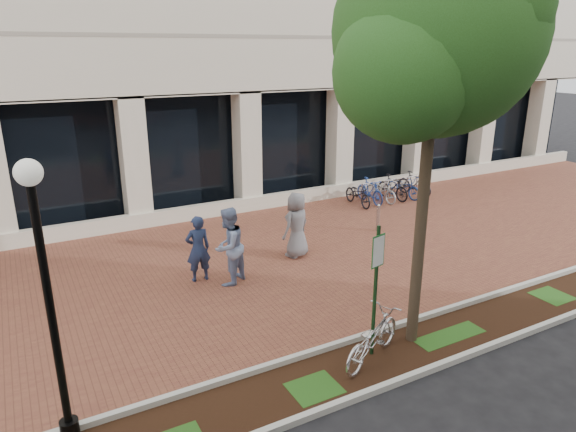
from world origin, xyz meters
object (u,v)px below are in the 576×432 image
pedestrian_mid (228,246)px  parking_sign (377,276)px  lamppost (48,293)px  pedestrian_left (198,249)px  pedestrian_right (297,225)px  locked_bicycle (372,337)px  bollard (378,217)px  street_tree (437,46)px  bike_rack_cluster (387,189)px

pedestrian_mid → parking_sign: bearing=71.1°
lamppost → pedestrian_mid: bearing=42.4°
parking_sign → pedestrian_left: 5.18m
pedestrian_left → pedestrian_right: (2.95, 0.21, 0.07)m
locked_bicycle → pedestrian_mid: (-1.05, 4.41, 0.50)m
lamppost → parking_sign: bearing=-4.7°
lamppost → pedestrian_right: bearing=34.9°
parking_sign → bollard: (4.49, 5.56, -1.19)m
street_tree → pedestrian_left: bearing=121.4°
locked_bicycle → pedestrian_right: 5.31m
parking_sign → street_tree: (1.09, 0.08, 4.01)m
pedestrian_mid → bollard: 5.84m
locked_bicycle → lamppost: bearing=60.0°
pedestrian_right → bike_rack_cluster: 6.66m
pedestrian_mid → bollard: size_ratio=2.16×
locked_bicycle → bollard: 7.34m
bollard → pedestrian_mid: bearing=-167.2°
pedestrian_mid → bollard: pedestrian_mid is taller
parking_sign → bollard: 7.25m
parking_sign → lamppost: bearing=161.7°
street_tree → locked_bicycle: 5.33m
pedestrian_right → locked_bicycle: bearing=54.8°
bollard → pedestrian_left: bearing=-173.0°
parking_sign → street_tree: 4.15m
locked_bicycle → pedestrian_left: pedestrian_left is taller
lamppost → bollard: bearing=27.4°
pedestrian_left → pedestrian_mid: bearing=141.5°
pedestrian_mid → bike_rack_cluster: size_ratio=0.57×
bollard → bike_rack_cluster: bike_rack_cluster is taller
street_tree → bike_rack_cluster: 11.31m
bollard → parking_sign: bearing=-128.9°
locked_bicycle → pedestrian_right: (1.29, 5.13, 0.45)m
street_tree → pedestrian_mid: (-2.27, 4.19, -4.68)m
pedestrian_mid → bollard: bearing=158.5°
pedestrian_left → bike_rack_cluster: size_ratio=0.49×
bike_rack_cluster → bollard: bearing=-135.5°
locked_bicycle → bollard: (4.62, 5.70, -0.02)m
locked_bicycle → bike_rack_cluster: same height
street_tree → bike_rack_cluster: size_ratio=2.21×
parking_sign → street_tree: bearing=-9.4°
street_tree → pedestrian_left: (-2.88, 4.71, -4.81)m
pedestrian_mid → pedestrian_left: bearing=-74.9°
lamppost → locked_bicycle: 5.63m
parking_sign → locked_bicycle: (-0.13, -0.13, -1.17)m
pedestrian_right → bike_rack_cluster: pedestrian_right is taller
parking_sign → pedestrian_left: (-1.79, 4.80, -0.80)m
pedestrian_left → bike_rack_cluster: bearing=-156.7°
locked_bicycle → pedestrian_mid: bearing=-10.4°
street_tree → pedestrian_left: size_ratio=4.46×
lamppost → pedestrian_right: (6.55, 4.56, -1.50)m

